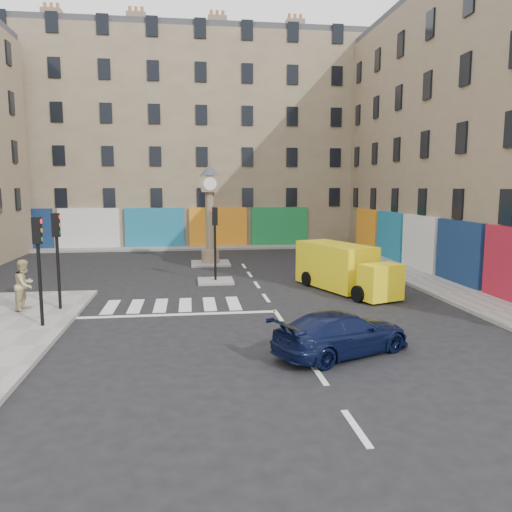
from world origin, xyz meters
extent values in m
plane|color=black|center=(0.00, 0.00, 0.00)|extent=(120.00, 120.00, 0.00)
cube|color=gray|center=(8.70, 10.00, 0.07)|extent=(2.60, 30.00, 0.15)
cube|color=gray|center=(-4.00, 22.20, 0.07)|extent=(32.00, 2.40, 0.15)
cube|color=gray|center=(-2.00, 8.00, 0.06)|extent=(1.80, 1.80, 0.12)
cube|color=gray|center=(-2.00, 14.00, 0.06)|extent=(2.40, 2.40, 0.12)
cube|color=#887459|center=(15.00, 10.00, 8.00)|extent=(10.00, 30.00, 16.00)
cube|color=gray|center=(-4.00, 28.00, 8.50)|extent=(32.00, 10.00, 17.00)
cylinder|color=black|center=(-8.30, 0.20, 1.55)|extent=(0.12, 0.12, 2.80)
cube|color=black|center=(-8.30, 0.20, 3.40)|extent=(0.28, 0.22, 0.90)
cylinder|color=black|center=(-8.30, 2.60, 1.55)|extent=(0.12, 0.12, 2.80)
cube|color=black|center=(-8.30, 2.60, 3.40)|extent=(0.28, 0.22, 0.90)
cylinder|color=black|center=(-2.00, 8.00, 1.52)|extent=(0.12, 0.12, 2.80)
cube|color=black|center=(-2.00, 8.00, 3.37)|extent=(0.28, 0.22, 0.90)
cylinder|color=#887459|center=(-2.00, 14.00, 0.52)|extent=(1.10, 1.10, 0.80)
cylinder|color=#887459|center=(-2.00, 14.00, 2.72)|extent=(0.56, 0.56, 3.60)
cube|color=#887459|center=(-2.00, 14.00, 5.02)|extent=(1.00, 1.00, 1.00)
cylinder|color=white|center=(-2.00, 13.48, 5.02)|extent=(0.80, 0.06, 0.80)
cone|color=#333338|center=(-2.00, 14.00, 5.87)|extent=(1.20, 1.20, 0.70)
imported|color=black|center=(1.07, -3.57, 0.63)|extent=(4.68, 3.40, 1.26)
cube|color=yellow|center=(3.62, 5.72, 1.12)|extent=(3.13, 4.65, 2.06)
cube|color=yellow|center=(4.70, 2.68, 0.85)|extent=(1.96, 1.58, 1.52)
cube|color=black|center=(4.71, 2.64, 1.21)|extent=(1.70, 1.27, 0.63)
cylinder|color=black|center=(3.73, 2.72, 0.36)|extent=(0.45, 0.75, 0.72)
cylinder|color=black|center=(5.42, 3.32, 0.36)|extent=(0.45, 0.75, 0.72)
cylinder|color=black|center=(2.42, 6.43, 0.36)|extent=(0.45, 0.75, 0.72)
cylinder|color=black|center=(4.10, 7.03, 0.36)|extent=(0.45, 0.75, 0.72)
imported|color=tan|center=(-9.57, 2.62, 1.12)|extent=(0.95, 1.10, 1.95)
camera|label=1|loc=(-3.26, -17.13, 4.83)|focal=35.00mm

